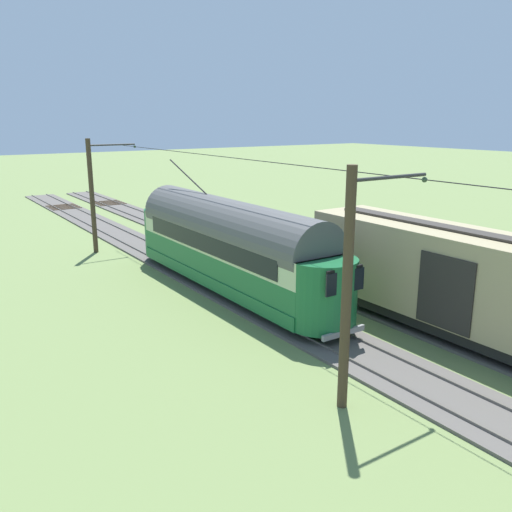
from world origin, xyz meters
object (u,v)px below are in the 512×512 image
coach_adjacent (471,283)px  catenary_pole_mid_near (349,286)px  catenary_pole_foreground (93,194)px  switch_stand (254,238)px  vintage_streetcar (229,244)px

coach_adjacent → catenary_pole_mid_near: (6.89, 0.94, 1.37)m
catenary_pole_mid_near → coach_adjacent: bearing=-172.2°
catenary_pole_foreground → catenary_pole_mid_near: same height
coach_adjacent → catenary_pole_mid_near: bearing=7.8°
catenary_pole_foreground → switch_stand: catenary_pole_foreground is taller
vintage_streetcar → catenary_pole_mid_near: catenary_pole_mid_near is taller
vintage_streetcar → coach_adjacent: 10.66m
coach_adjacent → catenary_pole_mid_near: size_ratio=2.08×
vintage_streetcar → catenary_pole_mid_near: (2.72, 10.75, 1.28)m
vintage_streetcar → switch_stand: bearing=-131.7°
catenary_pole_foreground → coach_adjacent: bearing=108.4°
coach_adjacent → switch_stand: 16.15m
catenary_pole_mid_near → switch_stand: 19.08m
coach_adjacent → catenary_pole_foreground: size_ratio=2.08×
switch_stand → coach_adjacent: bearing=85.1°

